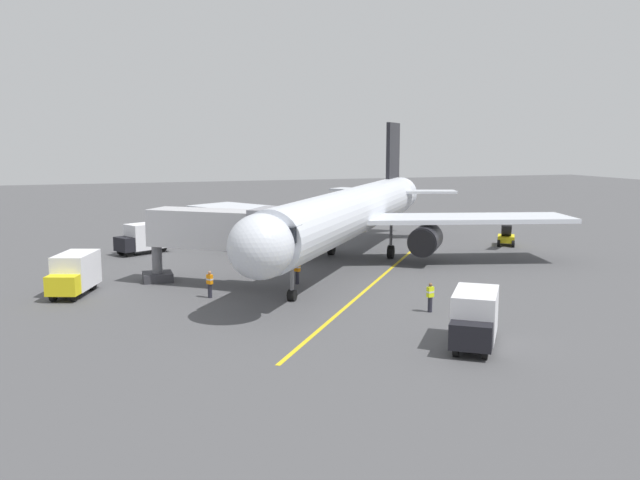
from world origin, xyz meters
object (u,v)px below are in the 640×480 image
at_px(ground_crew_marshaller, 210,284).
at_px(ground_crew_loader, 297,271).
at_px(belt_loader_portside, 506,238).
at_px(airplane, 352,213).
at_px(jet_bridge, 230,231).
at_px(box_truck_near_nose, 474,318).
at_px(box_truck_rear_apron, 74,273).
at_px(ground_crew_wing_walker, 430,297).
at_px(box_truck_starboard_side, 144,238).

distance_m(ground_crew_marshaller, ground_crew_loader, 6.69).
bearing_deg(belt_loader_portside, ground_crew_loader, 23.10).
xyz_separation_m(airplane, ground_crew_marshaller, (12.87, 8.65, -3.12)).
bearing_deg(jet_bridge, box_truck_near_nose, 117.27).
height_order(jet_bridge, box_truck_near_nose, jet_bridge).
height_order(ground_crew_loader, belt_loader_portside, belt_loader_portside).
xyz_separation_m(ground_crew_loader, belt_loader_portside, (-23.28, -9.93, -0.17)).
xyz_separation_m(box_truck_near_nose, box_truck_rear_apron, (18.50, -17.41, 0.00)).
bearing_deg(ground_crew_wing_walker, box_truck_starboard_side, -60.95).
bearing_deg(ground_crew_loader, jet_bridge, -8.18).
relative_size(belt_loader_portside, box_truck_rear_apron, 0.90).
distance_m(box_truck_near_nose, belt_loader_portside, 32.29).
bearing_deg(box_truck_near_nose, ground_crew_loader, -75.68).
bearing_deg(box_truck_near_nose, airplane, -96.17).
bearing_deg(box_truck_rear_apron, airplane, -166.23).
relative_size(jet_bridge, box_truck_near_nose, 2.12).
distance_m(ground_crew_loader, box_truck_near_nose, 16.55).
bearing_deg(box_truck_starboard_side, box_truck_near_nose, 112.44).
relative_size(jet_bridge, ground_crew_marshaller, 6.03).
bearing_deg(airplane, ground_crew_wing_walker, 84.99).
bearing_deg(ground_crew_marshaller, box_truck_starboard_side, -81.15).
height_order(jet_bridge, ground_crew_marshaller, jet_bridge).
bearing_deg(ground_crew_marshaller, ground_crew_wing_walker, 146.88).
distance_m(belt_loader_portside, box_truck_rear_apron, 38.65).
height_order(ground_crew_marshaller, ground_crew_loader, same).
bearing_deg(belt_loader_portside, ground_crew_wing_walker, 47.10).
xyz_separation_m(ground_crew_wing_walker, belt_loader_portside, (-18.16, -19.55, -0.17)).
relative_size(ground_crew_marshaller, belt_loader_portside, 0.38).
relative_size(airplane, jet_bridge, 3.37).
distance_m(ground_crew_wing_walker, box_truck_starboard_side, 29.44).
bearing_deg(ground_crew_loader, belt_loader_portside, -156.90).
bearing_deg(ground_crew_loader, box_truck_starboard_side, -60.33).
xyz_separation_m(ground_crew_loader, box_truck_starboard_side, (9.18, -16.11, 0.50)).
bearing_deg(airplane, ground_crew_marshaller, 33.93).
distance_m(ground_crew_marshaller, box_truck_near_nose, 17.37).
xyz_separation_m(ground_crew_wing_walker, box_truck_rear_apron, (19.52, -11.00, 0.50)).
relative_size(ground_crew_marshaller, box_truck_rear_apron, 0.34).
bearing_deg(box_truck_starboard_side, jet_bridge, 106.82).
distance_m(ground_crew_marshaller, belt_loader_portside, 31.98).
bearing_deg(jet_bridge, box_truck_starboard_side, -73.18).
bearing_deg(ground_crew_marshaller, belt_loader_portside, -157.81).
relative_size(ground_crew_loader, box_truck_rear_apron, 0.34).
bearing_deg(belt_loader_portside, box_truck_rear_apron, 12.79).
xyz_separation_m(airplane, box_truck_near_nose, (2.44, 22.54, -2.62)).
bearing_deg(box_truck_rear_apron, ground_crew_wing_walker, 150.60).
bearing_deg(box_truck_rear_apron, jet_bridge, 175.77).
relative_size(airplane, ground_crew_wing_walker, 20.30).
bearing_deg(jet_bridge, belt_loader_portside, -161.52).
height_order(ground_crew_wing_walker, ground_crew_loader, same).
height_order(ground_crew_wing_walker, box_truck_rear_apron, box_truck_rear_apron).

